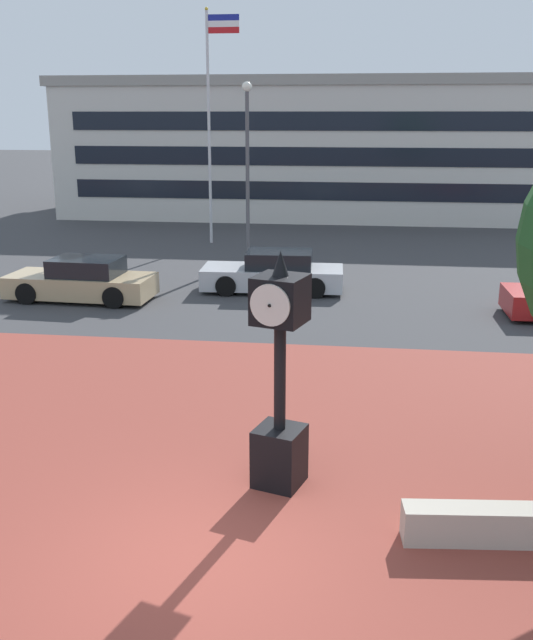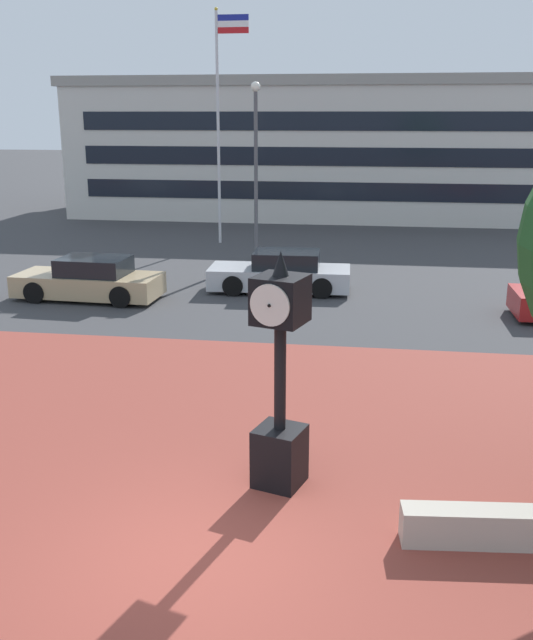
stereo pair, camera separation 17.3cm
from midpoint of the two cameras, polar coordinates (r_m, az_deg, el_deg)
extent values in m
plane|color=#38383A|center=(9.72, -5.01, -18.04)|extent=(200.00, 200.00, 0.00)
cube|color=brown|center=(11.77, -2.24, -11.46)|extent=(44.00, 12.89, 0.01)
cube|color=#ADA393|center=(10.35, 20.17, -15.12)|extent=(3.22, 0.70, 0.50)
cube|color=black|center=(11.08, 1.50, -10.67)|extent=(0.85, 0.85, 0.91)
cylinder|color=black|center=(10.57, 1.55, -4.48)|extent=(0.18, 0.18, 1.64)
cube|color=black|center=(10.23, 1.59, 1.63)|extent=(0.86, 0.86, 0.68)
cylinder|color=silver|center=(10.54, 2.38, 2.06)|extent=(0.58, 0.20, 0.60)
sphere|color=black|center=(10.56, 2.43, 2.08)|extent=(0.05, 0.05, 0.05)
cylinder|color=silver|center=(9.91, 0.75, 1.16)|extent=(0.58, 0.20, 0.60)
sphere|color=black|center=(9.89, 0.71, 1.14)|extent=(0.05, 0.05, 0.05)
cone|color=black|center=(10.11, 1.62, 4.48)|extent=(0.24, 0.24, 0.35)
cube|color=tan|center=(22.52, -13.63, 2.73)|extent=(4.44, 1.92, 0.64)
cube|color=black|center=(22.31, -13.21, 4.11)|extent=(2.08, 1.56, 0.56)
cylinder|color=black|center=(22.47, -17.58, 2.08)|extent=(0.65, 0.25, 0.64)
cylinder|color=black|center=(23.82, -15.79, 2.99)|extent=(0.65, 0.25, 0.64)
cylinder|color=black|center=(21.31, -11.18, 1.81)|extent=(0.65, 0.25, 0.64)
cylinder|color=black|center=(22.74, -9.69, 2.77)|extent=(0.65, 0.25, 0.64)
cube|color=#B7BABF|center=(22.86, 1.25, 3.38)|extent=(4.46, 1.86, 0.64)
cube|color=black|center=(22.73, 1.81, 4.74)|extent=(2.08, 1.54, 0.56)
cylinder|color=black|center=(22.28, -2.44, 2.72)|extent=(0.65, 0.24, 0.64)
cylinder|color=black|center=(23.82, -1.86, 3.59)|extent=(0.65, 0.24, 0.64)
cylinder|color=black|center=(22.04, 4.60, 2.53)|extent=(0.65, 0.24, 0.64)
cylinder|color=black|center=(23.59, 4.73, 3.42)|extent=(0.65, 0.24, 0.64)
cylinder|color=silver|center=(31.29, -3.66, 14.60)|extent=(0.12, 0.12, 9.38)
sphere|color=gold|center=(31.54, -3.82, 23.26)|extent=(0.14, 0.14, 0.14)
cube|color=navy|center=(31.36, -2.48, 22.71)|extent=(1.26, 0.02, 0.24)
cube|color=white|center=(31.34, -2.47, 22.28)|extent=(1.26, 0.02, 0.24)
cube|color=red|center=(31.31, -2.47, 21.84)|extent=(1.26, 0.02, 0.24)
cube|color=beige|center=(42.33, 4.45, 13.15)|extent=(26.05, 11.43, 6.74)
cube|color=gray|center=(42.31, 4.56, 18.05)|extent=(26.58, 11.66, 0.50)
cube|color=black|center=(36.75, 3.75, 10.10)|extent=(23.45, 0.04, 0.90)
cube|color=black|center=(36.62, 3.79, 12.73)|extent=(23.45, 0.04, 0.90)
cube|color=black|center=(36.56, 3.84, 15.36)|extent=(23.45, 0.04, 0.90)
cylinder|color=#4C4C51|center=(27.40, -0.65, 11.10)|extent=(0.14, 0.14, 6.19)
sphere|color=white|center=(27.32, -0.68, 17.90)|extent=(0.36, 0.36, 0.36)
camera|label=1|loc=(0.09, -89.51, 0.14)|focal=40.63mm
camera|label=2|loc=(0.09, 90.49, -0.14)|focal=40.63mm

